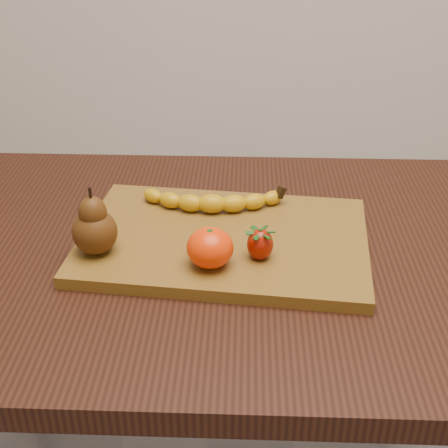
{
  "coord_description": "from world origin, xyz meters",
  "views": [
    {
      "loc": [
        0.08,
        -0.84,
        1.29
      ],
      "look_at": [
        0.05,
        0.0,
        0.8
      ],
      "focal_mm": 50.0,
      "sensor_mm": 36.0,
      "label": 1
    }
  ],
  "objects_px": {
    "mandarin": "(210,248)",
    "cutting_board": "(224,240)",
    "pear": "(94,221)",
    "table": "(194,295)"
  },
  "relations": [
    {
      "from": "pear",
      "to": "mandarin",
      "type": "xyz_separation_m",
      "value": [
        0.17,
        -0.03,
        -0.02
      ]
    },
    {
      "from": "table",
      "to": "mandarin",
      "type": "relative_size",
      "value": 14.55
    },
    {
      "from": "table",
      "to": "cutting_board",
      "type": "distance_m",
      "value": 0.12
    },
    {
      "from": "mandarin",
      "to": "cutting_board",
      "type": "bearing_deg",
      "value": 78.62
    },
    {
      "from": "pear",
      "to": "mandarin",
      "type": "bearing_deg",
      "value": -9.96
    },
    {
      "from": "table",
      "to": "pear",
      "type": "height_order",
      "value": "pear"
    },
    {
      "from": "table",
      "to": "cutting_board",
      "type": "relative_size",
      "value": 2.22
    },
    {
      "from": "cutting_board",
      "to": "mandarin",
      "type": "distance_m",
      "value": 0.09
    },
    {
      "from": "mandarin",
      "to": "table",
      "type": "bearing_deg",
      "value": 112.51
    },
    {
      "from": "pear",
      "to": "cutting_board",
      "type": "bearing_deg",
      "value": 15.75
    }
  ]
}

